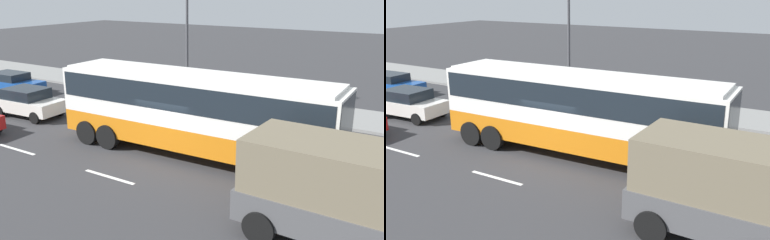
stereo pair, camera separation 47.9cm
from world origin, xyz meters
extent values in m
plane|color=#333335|center=(0.00, 0.00, 0.00)|extent=(120.00, 120.00, 0.00)
cube|color=gray|center=(0.00, 9.51, 0.07)|extent=(80.00, 4.00, 0.15)
cube|color=white|center=(-6.29, -3.03, 0.00)|extent=(2.40, 0.16, 0.01)
cube|color=white|center=(-0.81, -3.03, 0.00)|extent=(2.40, 0.16, 0.01)
cube|color=white|center=(6.52, -3.03, 0.00)|extent=(2.40, 0.16, 0.01)
cube|color=orange|center=(0.72, 0.51, 1.03)|extent=(12.24, 2.78, 0.96)
cube|color=white|center=(0.72, 0.51, 2.46)|extent=(12.24, 2.78, 1.91)
cube|color=black|center=(0.72, 0.51, 2.74)|extent=(12.00, 2.80, 1.05)
cube|color=black|center=(6.76, 0.67, 2.56)|extent=(0.18, 2.27, 1.53)
cube|color=white|center=(0.72, 0.51, 3.48)|extent=(11.75, 2.62, 0.12)
cylinder|color=black|center=(5.18, 1.81, 0.55)|extent=(1.11, 0.33, 1.10)
cylinder|color=black|center=(5.24, -0.56, 0.55)|extent=(1.11, 0.33, 1.10)
cylinder|color=black|center=(-3.00, 1.60, 0.55)|extent=(1.11, 0.33, 1.10)
cylinder|color=black|center=(-2.94, -0.77, 0.55)|extent=(1.11, 0.33, 1.10)
cylinder|color=black|center=(-4.20, 1.57, 0.55)|extent=(1.11, 0.33, 1.10)
cylinder|color=black|center=(-4.14, -0.80, 0.55)|extent=(1.11, 0.33, 1.10)
cube|color=#4C4C4F|center=(7.62, -2.94, 0.93)|extent=(5.55, 2.59, 0.90)
cube|color=#6B604C|center=(7.62, -2.94, 2.14)|extent=(5.33, 2.48, 1.52)
cylinder|color=black|center=(5.79, -1.71, 0.48)|extent=(0.96, 0.30, 0.96)
cylinder|color=black|center=(5.75, -4.10, 0.48)|extent=(0.96, 0.30, 0.96)
cube|color=white|center=(-10.14, 0.74, 0.66)|extent=(4.16, 2.12, 0.69)
cube|color=black|center=(-10.30, 0.73, 1.29)|extent=(2.33, 1.86, 0.57)
cylinder|color=black|center=(-8.83, 1.72, 0.32)|extent=(0.65, 0.24, 0.64)
cylinder|color=black|center=(-8.72, -0.07, 0.32)|extent=(0.65, 0.24, 0.64)
cylinder|color=black|center=(-11.57, 1.55, 0.32)|extent=(0.65, 0.24, 0.64)
cube|color=#194799|center=(-15.57, 3.78, 0.61)|extent=(4.37, 1.98, 0.59)
cube|color=black|center=(-15.95, 3.76, 1.16)|extent=(2.44, 1.74, 0.50)
cylinder|color=black|center=(-14.13, 4.69, 0.32)|extent=(0.65, 0.23, 0.64)
cylinder|color=black|center=(-14.04, 3.02, 0.32)|extent=(0.65, 0.23, 0.64)
cylinder|color=black|center=(-17.11, 4.53, 0.32)|extent=(0.65, 0.23, 0.64)
cylinder|color=#38334C|center=(0.14, 9.55, 0.58)|extent=(0.14, 0.14, 0.85)
cylinder|color=#38334C|center=(0.30, 9.55, 0.58)|extent=(0.14, 0.14, 0.85)
cylinder|color=#2672B2|center=(0.22, 9.55, 1.33)|extent=(0.32, 0.32, 0.64)
sphere|color=#9E7051|center=(0.22, 9.55, 1.76)|extent=(0.23, 0.23, 0.23)
cylinder|color=#47474C|center=(-4.27, 7.83, 3.84)|extent=(0.16, 0.16, 7.38)
camera|label=1|loc=(9.77, -14.04, 6.81)|focal=40.37mm
camera|label=2|loc=(9.37, -14.29, 6.81)|focal=40.37mm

